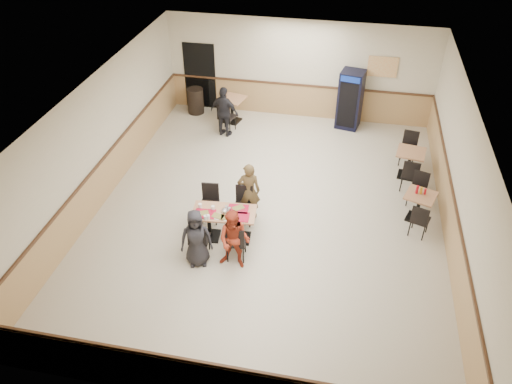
% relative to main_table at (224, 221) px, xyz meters
% --- Properties ---
extents(ground, '(10.00, 10.00, 0.00)m').
position_rel_main_table_xyz_m(ground, '(0.78, 1.10, -0.48)').
color(ground, beige).
rests_on(ground, ground).
extents(room_shell, '(10.00, 10.00, 10.00)m').
position_rel_main_table_xyz_m(room_shell, '(2.56, 3.65, 0.09)').
color(room_shell, silver).
rests_on(room_shell, ground).
extents(main_table, '(1.41, 0.80, 0.73)m').
position_rel_main_table_xyz_m(main_table, '(0.00, 0.00, 0.00)').
color(main_table, black).
rests_on(main_table, ground).
extents(main_chairs, '(1.34, 1.69, 0.92)m').
position_rel_main_table_xyz_m(main_chairs, '(-0.05, -0.00, -0.02)').
color(main_chairs, black).
rests_on(main_chairs, ground).
extents(diner_woman_left, '(0.75, 0.60, 1.33)m').
position_rel_main_table_xyz_m(diner_woman_left, '(-0.36, -0.86, 0.18)').
color(diner_woman_left, black).
rests_on(diner_woman_left, ground).
extents(diner_woman_right, '(0.71, 0.57, 1.38)m').
position_rel_main_table_xyz_m(diner_woman_right, '(0.41, -0.79, 0.20)').
color(diner_woman_right, '#9C311C').
rests_on(diner_woman_right, ground).
extents(diner_man_opposite, '(0.57, 0.43, 1.43)m').
position_rel_main_table_xyz_m(diner_man_opposite, '(0.36, 0.86, 0.23)').
color(diner_man_opposite, brown).
rests_on(diner_man_opposite, ground).
extents(lone_diner, '(0.95, 0.59, 1.50)m').
position_rel_main_table_xyz_m(lone_diner, '(-1.11, 4.43, 0.27)').
color(lone_diner, black).
rests_on(lone_diner, ground).
extents(tabletop_clutter, '(1.19, 0.68, 0.12)m').
position_rel_main_table_xyz_m(tabletop_clutter, '(-0.02, -0.07, 0.27)').
color(tabletop_clutter, '#AA0B28').
rests_on(tabletop_clutter, main_table).
extents(side_table_near, '(0.82, 0.82, 0.69)m').
position_rel_main_table_xyz_m(side_table_near, '(4.17, 1.51, -0.03)').
color(side_table_near, black).
rests_on(side_table_near, ground).
extents(side_table_near_chair_south, '(0.51, 0.51, 0.87)m').
position_rel_main_table_xyz_m(side_table_near_chair_south, '(4.17, 0.96, -0.05)').
color(side_table_near_chair_south, black).
rests_on(side_table_near_chair_south, ground).
extents(side_table_near_chair_north, '(0.51, 0.51, 0.87)m').
position_rel_main_table_xyz_m(side_table_near_chair_north, '(4.17, 2.06, -0.05)').
color(side_table_near_chair_north, black).
rests_on(side_table_near_chair_north, ground).
extents(side_table_far, '(0.79, 0.79, 0.74)m').
position_rel_main_table_xyz_m(side_table_far, '(4.04, 3.28, 0.01)').
color(side_table_far, black).
rests_on(side_table_far, ground).
extents(side_table_far_chair_south, '(0.50, 0.50, 0.94)m').
position_rel_main_table_xyz_m(side_table_far_chair_south, '(4.04, 2.69, -0.01)').
color(side_table_far_chair_south, black).
rests_on(side_table_far_chair_south, ground).
extents(side_table_far_chair_north, '(0.50, 0.50, 0.94)m').
position_rel_main_table_xyz_m(side_table_far_chair_north, '(4.04, 3.87, -0.01)').
color(side_table_far_chair_north, black).
rests_on(side_table_far_chair_north, ground).
extents(condiment_caddy, '(0.23, 0.06, 0.20)m').
position_rel_main_table_xyz_m(condiment_caddy, '(4.14, 1.56, 0.29)').
color(condiment_caddy, red).
rests_on(condiment_caddy, side_table_near).
extents(back_table, '(0.87, 0.87, 0.77)m').
position_rel_main_table_xyz_m(back_table, '(-1.11, 5.30, 0.03)').
color(back_table, black).
rests_on(back_table, ground).
extents(back_table_chair_lone, '(0.55, 0.55, 0.98)m').
position_rel_main_table_xyz_m(back_table_chair_lone, '(-1.11, 4.68, 0.01)').
color(back_table_chair_lone, black).
rests_on(back_table_chair_lone, ground).
extents(pepsi_cooler, '(0.77, 0.77, 1.74)m').
position_rel_main_table_xyz_m(pepsi_cooler, '(2.38, 5.70, 0.39)').
color(pepsi_cooler, black).
rests_on(pepsi_cooler, ground).
extents(trash_bin, '(0.51, 0.51, 0.80)m').
position_rel_main_table_xyz_m(trash_bin, '(-2.38, 5.65, -0.08)').
color(trash_bin, black).
rests_on(trash_bin, ground).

